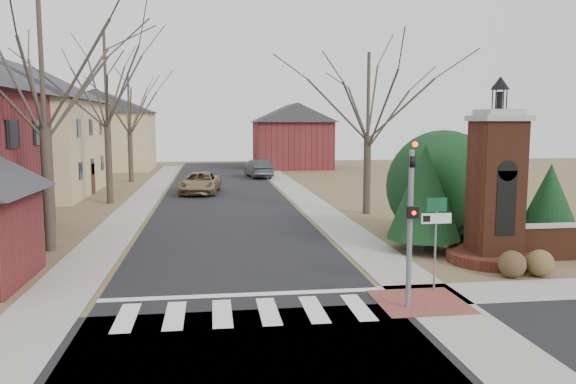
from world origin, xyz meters
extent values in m
plane|color=brown|center=(0.00, 0.00, 0.00)|extent=(120.00, 120.00, 0.00)
cube|color=black|center=(0.00, 22.00, 0.01)|extent=(8.00, 70.00, 0.01)
cube|color=black|center=(0.00, -3.00, 0.01)|extent=(120.00, 8.00, 0.01)
cube|color=silver|center=(0.00, 0.80, 0.01)|extent=(8.00, 2.20, 0.02)
cube|color=silver|center=(0.00, 2.30, 0.01)|extent=(8.00, 0.35, 0.02)
cube|color=gray|center=(5.20, 22.00, 0.01)|extent=(2.00, 60.00, 0.02)
cube|color=gray|center=(-5.20, 22.00, 0.01)|extent=(2.00, 60.00, 0.02)
cube|color=brown|center=(4.80, 1.00, 0.01)|extent=(2.40, 2.40, 0.02)
cylinder|color=slate|center=(4.30, 0.60, 2.10)|extent=(0.14, 0.14, 4.20)
imported|color=black|center=(4.30, 0.60, 4.05)|extent=(0.15, 0.18, 0.90)
sphere|color=#FF0C05|center=(4.30, 0.38, 4.35)|extent=(0.14, 0.14, 0.14)
cube|color=black|center=(4.30, 0.42, 2.60)|extent=(0.28, 0.16, 0.30)
sphere|color=#FF0C05|center=(4.30, 0.33, 2.60)|extent=(0.11, 0.11, 0.11)
cylinder|color=slate|center=(5.60, 2.00, 1.30)|extent=(0.06, 0.06, 2.60)
cube|color=silver|center=(5.60, 1.98, 2.15)|extent=(0.90, 0.03, 0.30)
cube|color=black|center=(5.30, 1.97, 2.15)|extent=(0.22, 0.02, 0.18)
cube|color=#0E4327|center=(5.60, 1.98, 2.55)|extent=(0.60, 0.03, 0.40)
cylinder|color=#522918|center=(9.00, 5.00, 0.18)|extent=(3.20, 3.20, 0.36)
cube|color=#522918|center=(9.00, 5.00, 2.50)|extent=(1.50, 1.50, 5.00)
cube|color=black|center=(9.00, 4.28, 2.20)|extent=(0.70, 0.10, 2.20)
cube|color=gray|center=(9.00, 5.00, 5.05)|extent=(1.70, 1.70, 0.20)
cube|color=gray|center=(9.00, 5.00, 5.25)|extent=(1.30, 1.30, 0.20)
cylinder|color=black|center=(9.00, 5.00, 5.65)|extent=(0.20, 0.20, 0.60)
cone|color=black|center=(9.00, 5.00, 6.25)|extent=(0.64, 0.64, 0.45)
cube|color=tan|center=(-13.50, 27.00, 3.20)|extent=(9.00, 12.00, 6.40)
cube|color=tan|center=(-12.00, 48.00, 3.00)|extent=(10.00, 8.00, 6.00)
cube|color=tan|center=(-14.80, 46.40, 6.99)|extent=(0.75, 0.75, 3.08)
cube|color=maroon|center=(8.00, 48.00, 2.50)|extent=(8.00, 8.00, 5.00)
cube|color=maroon|center=(5.76, 46.40, 5.90)|extent=(0.75, 0.75, 2.80)
cylinder|color=#473D33|center=(7.20, 7.00, 0.25)|extent=(0.20, 0.20, 0.50)
cone|color=black|center=(7.20, 7.00, 2.30)|extent=(2.80, 2.80, 3.60)
cylinder|color=#473D33|center=(10.50, 8.20, 0.25)|extent=(0.20, 0.20, 0.50)
cone|color=black|center=(10.50, 8.20, 2.60)|extent=(3.40, 3.40, 4.20)
cylinder|color=#473D33|center=(12.50, 7.20, 0.25)|extent=(0.20, 0.20, 0.50)
cone|color=black|center=(12.50, 7.20, 1.90)|extent=(2.40, 2.40, 2.80)
sphere|color=black|center=(9.00, 9.50, 2.40)|extent=(4.80, 4.80, 4.80)
cylinder|color=#473D33|center=(-7.00, 9.00, 2.42)|extent=(0.40, 0.40, 4.83)
cylinder|color=#473D33|center=(-7.00, 22.00, 2.52)|extent=(0.40, 0.40, 5.04)
cylinder|color=#473D33|center=(-7.50, 35.00, 2.21)|extent=(0.40, 0.40, 4.41)
cylinder|color=#473D33|center=(7.50, 16.00, 2.10)|extent=(0.40, 0.40, 4.20)
imported|color=olive|center=(-1.60, 26.18, 0.75)|extent=(3.08, 5.61, 1.49)
imported|color=#33363B|center=(3.40, 37.27, 0.81)|extent=(2.37, 5.10, 1.62)
sphere|color=#4D3A23|center=(8.60, 3.00, 0.43)|extent=(0.87, 0.87, 0.87)
sphere|color=brown|center=(9.55, 3.00, 0.43)|extent=(0.87, 0.87, 0.87)
camera|label=1|loc=(-0.82, -13.25, 4.87)|focal=35.00mm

